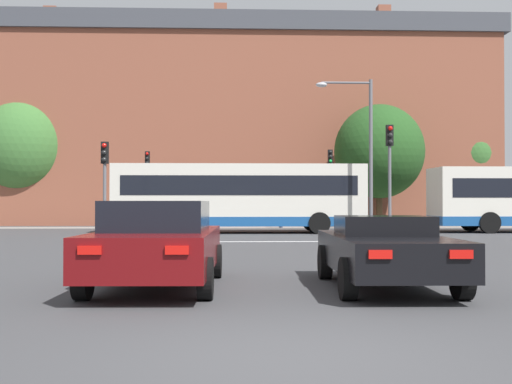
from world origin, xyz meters
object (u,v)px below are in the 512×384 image
at_px(traffic_light_near_left, 105,174).
at_px(street_lamp_junction, 360,138).
at_px(car_roadster_right, 385,250).
at_px(pedestrian_waiting, 281,210).
at_px(traffic_light_far_left, 147,177).
at_px(car_saloon_left, 158,243).
at_px(traffic_light_far_right, 330,175).
at_px(traffic_light_near_right, 390,163).
at_px(bus_crossing_lead, 239,196).

relative_size(traffic_light_near_left, street_lamp_junction, 0.53).
distance_m(car_roadster_right, pedestrian_waiting, 25.50).
xyz_separation_m(traffic_light_far_left, traffic_light_near_left, (0.08, -12.49, -0.40)).
bearing_deg(car_roadster_right, car_saloon_left, 177.99).
relative_size(car_saloon_left, traffic_light_far_right, 1.05).
xyz_separation_m(car_saloon_left, car_roadster_right, (3.85, -0.21, -0.12)).
bearing_deg(traffic_light_near_left, traffic_light_far_right, 50.95).
bearing_deg(car_roadster_right, street_lamp_junction, 80.92).
relative_size(car_roadster_right, traffic_light_near_right, 1.00).
height_order(car_roadster_right, street_lamp_junction, street_lamp_junction).
bearing_deg(traffic_light_far_left, traffic_light_near_left, -89.64).
distance_m(traffic_light_far_right, pedestrian_waiting, 3.42).
bearing_deg(traffic_light_far_left, traffic_light_far_right, 0.78).
distance_m(car_roadster_right, street_lamp_junction, 18.01).
distance_m(car_saloon_left, traffic_light_far_right, 26.22).
xyz_separation_m(bus_crossing_lead, traffic_light_far_left, (-5.08, 5.63, 1.15)).
relative_size(car_roadster_right, traffic_light_far_left, 1.02).
height_order(traffic_light_far_right, traffic_light_near_left, traffic_light_far_right).
height_order(car_saloon_left, pedestrian_waiting, pedestrian_waiting).
bearing_deg(traffic_light_far_left, pedestrian_waiting, 1.63).
relative_size(traffic_light_near_right, pedestrian_waiting, 2.52).
height_order(traffic_light_far_right, pedestrian_waiting, traffic_light_far_right).
bearing_deg(car_saloon_left, traffic_light_near_right, 62.69).
distance_m(bus_crossing_lead, street_lamp_junction, 6.34).
relative_size(car_roadster_right, pedestrian_waiting, 2.52).
bearing_deg(pedestrian_waiting, traffic_light_near_right, 172.97).
xyz_separation_m(traffic_light_far_left, street_lamp_junction, (10.42, -7.92, 1.39)).
relative_size(bus_crossing_lead, pedestrian_waiting, 6.76).
bearing_deg(car_roadster_right, traffic_light_far_left, 107.21).
bearing_deg(bus_crossing_lead, street_lamp_junction, 66.75).
xyz_separation_m(car_roadster_right, bus_crossing_lead, (-2.21, 19.65, 1.10)).
bearing_deg(car_saloon_left, pedestrian_waiting, 82.55).
relative_size(bus_crossing_lead, traffic_light_far_right, 2.65).
distance_m(car_saloon_left, street_lamp_junction, 18.84).
bearing_deg(traffic_light_near_left, car_saloon_left, -75.02).
bearing_deg(traffic_light_far_right, street_lamp_junction, -89.35).
bearing_deg(street_lamp_junction, car_roadster_right, -100.20).
xyz_separation_m(car_roadster_right, pedestrian_waiting, (0.21, 25.49, 0.39)).
distance_m(car_roadster_right, bus_crossing_lead, 19.80).
relative_size(bus_crossing_lead, traffic_light_near_right, 2.68).
height_order(car_roadster_right, traffic_light_far_left, traffic_light_far_left).
xyz_separation_m(bus_crossing_lead, traffic_light_near_left, (-5.00, -6.86, 0.75)).
relative_size(traffic_light_near_right, street_lamp_junction, 0.64).
relative_size(car_roadster_right, traffic_light_far_right, 0.99).
height_order(traffic_light_near_left, traffic_light_near_right, traffic_light_near_right).
bearing_deg(car_saloon_left, traffic_light_far_right, 76.41).
distance_m(traffic_light_far_left, pedestrian_waiting, 7.74).
xyz_separation_m(street_lamp_junction, pedestrian_waiting, (-2.91, 8.13, -3.26)).
distance_m(car_saloon_left, pedestrian_waiting, 25.61).
distance_m(bus_crossing_lead, traffic_light_near_left, 8.53).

